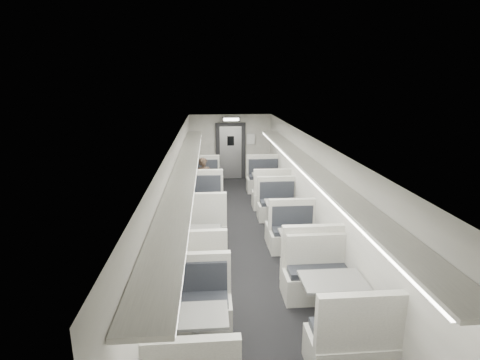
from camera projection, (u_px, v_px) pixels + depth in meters
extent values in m
cube|color=black|center=(246.00, 248.00, 8.45)|extent=(3.00, 12.00, 0.12)
cube|color=silver|center=(246.00, 138.00, 7.79)|extent=(3.00, 12.00, 0.12)
cube|color=silver|center=(230.00, 147.00, 13.95)|extent=(3.00, 0.12, 2.40)
cube|color=silver|center=(174.00, 197.00, 8.00)|extent=(0.12, 12.00, 2.40)
cube|color=silver|center=(316.00, 193.00, 8.24)|extent=(0.12, 12.00, 2.40)
cube|color=silver|center=(203.00, 200.00, 10.93)|extent=(1.09, 0.61, 0.46)
cube|color=#22252D|center=(203.00, 190.00, 10.89)|extent=(0.97, 0.48, 0.10)
cube|color=silver|center=(202.00, 182.00, 10.57)|extent=(1.09, 0.12, 0.72)
cube|color=silver|center=(204.00, 185.00, 12.48)|extent=(1.09, 0.61, 0.46)
cube|color=#22252D|center=(203.00, 177.00, 12.38)|extent=(0.97, 0.48, 0.10)
cube|color=silver|center=(203.00, 166.00, 12.54)|extent=(1.09, 0.12, 0.72)
cylinder|color=#BBBBBD|center=(203.00, 188.00, 11.68)|extent=(0.10, 0.10, 0.71)
cylinder|color=#BBBBBD|center=(203.00, 198.00, 11.76)|extent=(0.37, 0.37, 0.03)
cube|color=gray|center=(203.00, 176.00, 11.57)|extent=(0.91, 0.62, 0.04)
cube|color=silver|center=(201.00, 232.00, 8.58)|extent=(1.15, 0.64, 0.49)
cube|color=#22252D|center=(201.00, 219.00, 8.53)|extent=(1.02, 0.51, 0.11)
cube|color=silver|center=(200.00, 210.00, 8.19)|extent=(1.15, 0.13, 0.76)
cube|color=silver|center=(202.00, 208.00, 10.21)|extent=(1.15, 0.64, 0.49)
cube|color=#22252D|center=(202.00, 198.00, 10.10)|extent=(1.02, 0.51, 0.11)
cube|color=silver|center=(202.00, 183.00, 10.27)|extent=(1.15, 0.13, 0.76)
cylinder|color=#BBBBBD|center=(202.00, 214.00, 9.36)|extent=(0.11, 0.11, 0.75)
cylinder|color=#BBBBBD|center=(202.00, 227.00, 9.46)|extent=(0.39, 0.39, 0.03)
cube|color=gray|center=(201.00, 198.00, 9.25)|extent=(0.96, 0.65, 0.04)
cube|color=silver|center=(200.00, 271.00, 6.91)|extent=(1.02, 0.57, 0.43)
cube|color=#22252D|center=(199.00, 257.00, 6.87)|extent=(0.90, 0.45, 0.10)
cube|color=silver|center=(199.00, 248.00, 6.57)|extent=(1.02, 0.11, 0.67)
cube|color=silver|center=(201.00, 238.00, 8.35)|extent=(1.02, 0.57, 0.43)
cube|color=#22252D|center=(201.00, 227.00, 8.25)|extent=(0.90, 0.45, 0.10)
cube|color=silver|center=(201.00, 211.00, 8.40)|extent=(1.02, 0.11, 0.67)
cylinder|color=#BBBBBD|center=(200.00, 247.00, 7.60)|extent=(0.10, 0.10, 0.66)
cylinder|color=#BBBBBD|center=(201.00, 261.00, 7.68)|extent=(0.34, 0.34, 0.03)
cube|color=gray|center=(200.00, 231.00, 7.50)|extent=(0.84, 0.57, 0.04)
cube|color=silver|center=(198.00, 313.00, 5.64)|extent=(1.03, 0.57, 0.44)
cube|color=#22252D|center=(197.00, 299.00, 5.55)|extent=(0.91, 0.46, 0.10)
cube|color=silver|center=(197.00, 273.00, 5.70)|extent=(1.03, 0.12, 0.68)
cylinder|color=#BBBBBD|center=(196.00, 341.00, 4.88)|extent=(0.10, 0.10, 0.67)
cube|color=gray|center=(195.00, 316.00, 4.79)|extent=(0.85, 0.58, 0.04)
cube|color=silver|center=(271.00, 200.00, 10.92)|extent=(1.11, 0.62, 0.47)
cube|color=#22252D|center=(272.00, 190.00, 10.88)|extent=(0.98, 0.49, 0.10)
cube|color=silver|center=(273.00, 182.00, 10.55)|extent=(1.11, 0.13, 0.73)
cube|color=silver|center=(264.00, 184.00, 12.50)|extent=(1.11, 0.62, 0.47)
cube|color=#22252D|center=(264.00, 176.00, 12.39)|extent=(0.98, 0.49, 0.10)
cube|color=silver|center=(263.00, 165.00, 12.56)|extent=(1.11, 0.13, 0.73)
cylinder|color=#BBBBBD|center=(267.00, 188.00, 11.68)|extent=(0.10, 0.10, 0.72)
cylinder|color=#BBBBBD|center=(267.00, 198.00, 11.77)|extent=(0.38, 0.38, 0.03)
cube|color=gray|center=(268.00, 175.00, 11.57)|extent=(0.92, 0.63, 0.04)
cube|color=silver|center=(289.00, 234.00, 8.54)|extent=(1.04, 0.58, 0.44)
cube|color=#22252D|center=(289.00, 222.00, 8.50)|extent=(0.92, 0.46, 0.10)
cube|color=silver|center=(292.00, 214.00, 8.19)|extent=(1.04, 0.12, 0.69)
cube|color=silver|center=(277.00, 211.00, 10.01)|extent=(1.04, 0.58, 0.44)
cube|color=#22252D|center=(278.00, 202.00, 9.91)|extent=(0.92, 0.46, 0.10)
cube|color=silver|center=(276.00, 189.00, 10.07)|extent=(1.04, 0.12, 0.69)
cylinder|color=#BBBBBD|center=(283.00, 217.00, 9.24)|extent=(0.10, 0.10, 0.68)
cylinder|color=#BBBBBD|center=(282.00, 229.00, 9.33)|extent=(0.35, 0.35, 0.03)
cube|color=gray|center=(283.00, 203.00, 9.15)|extent=(0.86, 0.59, 0.04)
cube|color=silver|center=(311.00, 275.00, 6.74)|extent=(1.02, 0.57, 0.43)
cube|color=#22252D|center=(311.00, 261.00, 6.70)|extent=(0.91, 0.45, 0.10)
cube|color=silver|center=(315.00, 252.00, 6.39)|extent=(1.02, 0.12, 0.68)
cube|color=silver|center=(293.00, 241.00, 8.19)|extent=(1.02, 0.57, 0.43)
cube|color=#22252D|center=(293.00, 230.00, 8.09)|extent=(0.91, 0.45, 0.10)
cube|color=silver|center=(291.00, 214.00, 8.24)|extent=(1.02, 0.12, 0.68)
cylinder|color=#BBBBBD|center=(301.00, 251.00, 7.43)|extent=(0.10, 0.10, 0.67)
cylinder|color=#BBBBBD|center=(300.00, 266.00, 7.52)|extent=(0.35, 0.35, 0.03)
cube|color=gray|center=(302.00, 234.00, 7.34)|extent=(0.85, 0.58, 0.04)
cube|color=silver|center=(351.00, 352.00, 4.82)|extent=(1.13, 0.63, 0.48)
cube|color=#22252D|center=(352.00, 331.00, 4.77)|extent=(1.00, 0.50, 0.11)
cube|color=silver|center=(362.00, 322.00, 4.44)|extent=(1.13, 0.13, 0.75)
cube|color=silver|center=(316.00, 284.00, 6.42)|extent=(1.13, 0.63, 0.48)
cube|color=#22252D|center=(317.00, 269.00, 6.31)|extent=(1.00, 0.50, 0.11)
cube|color=silver|center=(314.00, 245.00, 6.48)|extent=(1.13, 0.13, 0.75)
cylinder|color=#BBBBBD|center=(331.00, 305.00, 5.59)|extent=(0.11, 0.11, 0.73)
cylinder|color=#BBBBBD|center=(330.00, 326.00, 5.68)|extent=(0.38, 0.38, 0.03)
cube|color=gray|center=(333.00, 281.00, 5.48)|extent=(0.94, 0.64, 0.04)
imported|color=black|center=(204.00, 181.00, 11.14)|extent=(0.60, 0.49, 1.41)
cube|color=black|center=(186.00, 158.00, 11.24)|extent=(0.02, 1.18, 0.84)
cube|color=black|center=(181.00, 176.00, 9.12)|extent=(0.02, 1.18, 0.84)
cube|color=black|center=(172.00, 205.00, 7.00)|extent=(0.02, 1.18, 0.84)
cube|color=black|center=(157.00, 260.00, 4.88)|extent=(0.02, 1.18, 0.84)
cube|color=silver|center=(186.00, 167.00, 7.54)|extent=(0.46, 10.40, 0.05)
cube|color=white|center=(196.00, 169.00, 7.57)|extent=(0.05, 10.20, 0.04)
cube|color=silver|center=(308.00, 165.00, 7.74)|extent=(0.46, 10.40, 0.05)
cube|color=white|center=(299.00, 167.00, 7.74)|extent=(0.05, 10.20, 0.04)
cube|color=black|center=(231.00, 151.00, 13.87)|extent=(1.10, 0.10, 2.10)
cube|color=#BBBBBD|center=(231.00, 153.00, 13.86)|extent=(0.80, 0.05, 1.95)
cube|color=black|center=(231.00, 141.00, 13.70)|extent=(0.25, 0.02, 0.35)
cube|color=black|center=(231.00, 119.00, 13.08)|extent=(0.62, 0.10, 0.16)
cube|color=white|center=(231.00, 119.00, 13.02)|extent=(0.54, 0.02, 0.10)
cube|color=silver|center=(251.00, 139.00, 13.80)|extent=(0.32, 0.02, 0.40)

